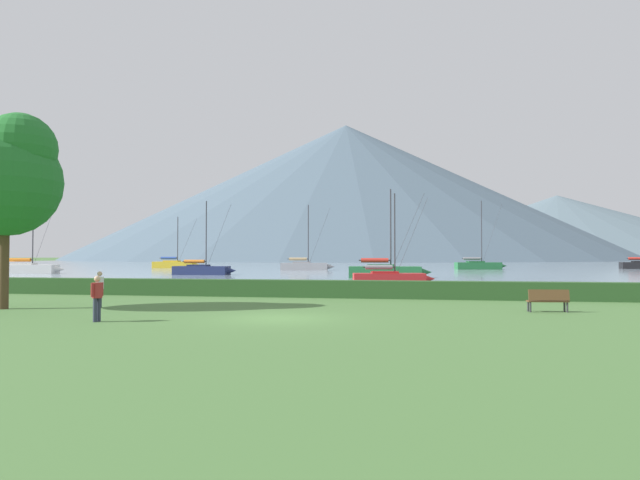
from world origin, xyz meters
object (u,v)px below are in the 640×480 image
at_px(sailboat_slip_3, 305,266).
at_px(park_tree, 8,175).
at_px(park_bench_near_path, 548,299).
at_px(person_standing_walker, 100,286).
at_px(sailboat_slip_1, 202,270).
at_px(sailboat_slip_6, 390,278).
at_px(sailboat_slip_0, 479,265).
at_px(sailboat_slip_4, 175,264).
at_px(sailboat_slip_7, 28,268).
at_px(sailboat_slip_8, 386,271).
at_px(person_seated_viewer, 97,295).

height_order(sailboat_slip_3, park_tree, sailboat_slip_3).
xyz_separation_m(sailboat_slip_3, park_bench_near_path, (24.09, -63.75, -0.18)).
height_order(person_standing_walker, park_tree, park_tree).
bearing_deg(park_bench_near_path, park_tree, -179.24).
xyz_separation_m(sailboat_slip_1, sailboat_slip_6, (23.98, -18.95, -0.09)).
bearing_deg(sailboat_slip_0, person_standing_walker, -117.97).
bearing_deg(sailboat_slip_4, sailboat_slip_0, -4.94).
bearing_deg(park_bench_near_path, sailboat_slip_7, 137.44).
xyz_separation_m(sailboat_slip_4, park_tree, (28.01, -77.61, 5.24)).
xyz_separation_m(sailboat_slip_0, sailboat_slip_4, (-55.03, -0.25, -0.00)).
bearing_deg(sailboat_slip_0, sailboat_slip_8, -119.31).
relative_size(sailboat_slip_3, person_standing_walker, 6.34).
bearing_deg(sailboat_slip_1, park_bench_near_path, -53.21).
relative_size(sailboat_slip_3, park_bench_near_path, 6.14).
bearing_deg(sailboat_slip_7, sailboat_slip_8, -17.31).
bearing_deg(park_bench_near_path, person_seated_viewer, -164.67).
bearing_deg(sailboat_slip_7, park_tree, -64.28).
xyz_separation_m(park_bench_near_path, park_tree, (-23.33, -2.96, 5.43)).
bearing_deg(sailboat_slip_3, person_seated_viewer, -92.19).
bearing_deg(sailboat_slip_1, person_standing_walker, -75.19).
xyz_separation_m(park_bench_near_path, person_standing_walker, (-19.66, -1.57, 0.44)).
relative_size(sailboat_slip_1, park_bench_near_path, 5.29).
bearing_deg(person_standing_walker, sailboat_slip_4, 98.83).
bearing_deg(sailboat_slip_3, park_bench_near_path, -77.54).
relative_size(person_seated_viewer, park_tree, 0.19).
relative_size(sailboat_slip_1, sailboat_slip_6, 1.21).
bearing_deg(sailboat_slip_3, sailboat_slip_0, 13.66).
xyz_separation_m(sailboat_slip_1, sailboat_slip_4, (-19.41, 34.10, 0.09)).
xyz_separation_m(sailboat_slip_0, sailboat_slip_7, (-59.76, -34.03, -0.02)).
height_order(sailboat_slip_8, person_seated_viewer, sailboat_slip_8).
relative_size(sailboat_slip_3, sailboat_slip_7, 0.93).
relative_size(park_bench_near_path, person_seated_viewer, 1.03).
relative_size(sailboat_slip_7, person_seated_viewer, 6.83).
bearing_deg(sailboat_slip_1, sailboat_slip_3, 69.87).
distance_m(sailboat_slip_1, person_standing_walker, 43.89).
relative_size(sailboat_slip_0, park_tree, 1.34).
distance_m(sailboat_slip_8, person_seated_viewer, 43.02).
relative_size(sailboat_slip_4, person_standing_walker, 5.81).
height_order(sailboat_slip_1, sailboat_slip_4, sailboat_slip_4).
height_order(sailboat_slip_7, sailboat_slip_8, sailboat_slip_7).
bearing_deg(person_standing_walker, sailboat_slip_3, 80.14).
bearing_deg(person_seated_viewer, sailboat_slip_6, 85.06).
xyz_separation_m(sailboat_slip_3, sailboat_slip_8, (14.80, -28.01, 0.01)).
distance_m(sailboat_slip_1, sailboat_slip_7, 24.14).
bearing_deg(sailboat_slip_1, park_tree, -80.24).
xyz_separation_m(sailboat_slip_6, person_seated_viewer, (-8.66, -28.26, 0.42)).
height_order(person_seated_viewer, park_tree, park_tree).
relative_size(sailboat_slip_4, sailboat_slip_7, 0.85).
distance_m(sailboat_slip_0, sailboat_slip_3, 29.93).
distance_m(sailboat_slip_7, sailboat_slip_8, 47.07).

